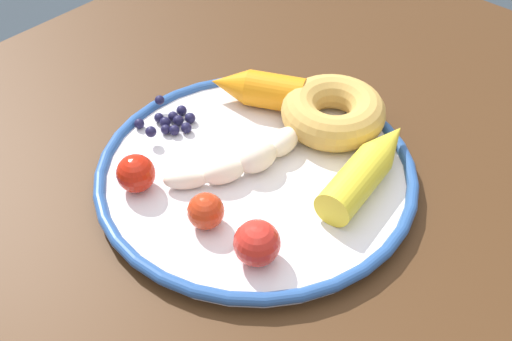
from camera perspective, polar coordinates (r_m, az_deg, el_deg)
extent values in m
cube|color=#422713|center=(0.60, -1.41, -5.46)|extent=(1.06, 0.87, 0.03)
cube|color=#3F2217|center=(1.28, 1.04, 4.18)|extent=(0.05, 0.05, 0.70)
cylinder|color=silver|center=(0.62, 0.00, -0.40)|extent=(0.30, 0.30, 0.01)
torus|color=#285093|center=(0.61, 0.00, 0.00)|extent=(0.31, 0.31, 0.01)
ellipsoid|color=beige|center=(0.59, -6.34, -0.78)|extent=(0.05, 0.04, 0.02)
ellipsoid|color=beige|center=(0.60, -2.97, -0.04)|extent=(0.05, 0.04, 0.02)
ellipsoid|color=beige|center=(0.61, 0.05, 1.25)|extent=(0.05, 0.04, 0.03)
ellipsoid|color=beige|center=(0.63, 2.41, 2.60)|extent=(0.04, 0.03, 0.02)
ellipsoid|color=beige|center=(0.65, 3.95, 4.18)|extent=(0.05, 0.03, 0.02)
cylinder|color=orange|center=(0.68, 1.76, 7.12)|extent=(0.06, 0.07, 0.04)
cone|color=orange|center=(0.69, -2.41, 7.80)|extent=(0.05, 0.05, 0.04)
cylinder|color=yellow|center=(0.58, 8.87, -1.19)|extent=(0.09, 0.05, 0.04)
cone|color=yellow|center=(0.63, 11.88, 2.49)|extent=(0.06, 0.04, 0.04)
torus|color=tan|center=(0.66, 7.00, 5.30)|extent=(0.14, 0.14, 0.04)
sphere|color=#191638|center=(0.67, -8.22, 4.32)|extent=(0.01, 0.01, 0.01)
sphere|color=#191638|center=(0.66, -6.32, 3.86)|extent=(0.01, 0.01, 0.01)
sphere|color=#191638|center=(0.67, -8.77, 4.75)|extent=(0.01, 0.01, 0.01)
sphere|color=#191638|center=(0.67, -7.04, 4.51)|extent=(0.01, 0.01, 0.01)
sphere|color=#191638|center=(0.66, -7.40, 3.64)|extent=(0.01, 0.01, 0.01)
sphere|color=#191638|center=(0.67, -7.51, 4.87)|extent=(0.01, 0.01, 0.01)
sphere|color=#191638|center=(0.66, -8.18, 3.70)|extent=(0.01, 0.01, 0.01)
sphere|color=#191638|center=(0.67, -10.51, 4.19)|extent=(0.01, 0.01, 0.01)
sphere|color=#191638|center=(0.67, -5.98, 4.74)|extent=(0.01, 0.01, 0.01)
sphere|color=#191638|center=(0.68, -6.74, 5.41)|extent=(0.01, 0.01, 0.01)
sphere|color=#191638|center=(0.68, -8.71, 6.31)|extent=(0.01, 0.01, 0.01)
sphere|color=#191638|center=(0.64, -9.49, 3.47)|extent=(0.01, 0.01, 0.01)
sphere|color=red|center=(0.59, -10.81, -0.26)|extent=(0.04, 0.04, 0.04)
sphere|color=#BA3014|center=(0.55, -4.57, -3.68)|extent=(0.03, 0.03, 0.03)
sphere|color=red|center=(0.52, 0.08, -6.58)|extent=(0.04, 0.04, 0.04)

